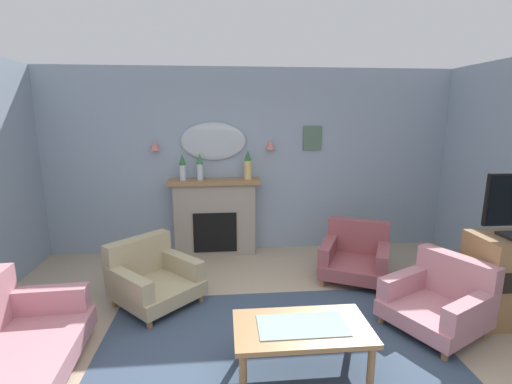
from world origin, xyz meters
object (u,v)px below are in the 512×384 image
at_px(mantel_vase_left, 200,166).
at_px(armchair_in_corner, 152,276).
at_px(wall_sconce_right, 271,145).
at_px(mantel_vase_right, 248,165).
at_px(fireplace, 215,218).
at_px(mantel_vase_centre, 183,167).
at_px(wall_sconce_left, 155,145).
at_px(tv_cabinet, 512,278).
at_px(wall_mirror, 213,141).
at_px(coffee_table, 302,332).
at_px(armchair_near_fireplace, 440,299).
at_px(framed_picture, 312,138).
at_px(armchair_by_coffee_table, 355,255).

height_order(mantel_vase_left, armchair_in_corner, mantel_vase_left).
bearing_deg(wall_sconce_right, mantel_vase_right, -161.08).
distance_m(mantel_vase_left, armchair_in_corner, 1.81).
distance_m(fireplace, mantel_vase_left, 0.82).
xyz_separation_m(mantel_vase_centre, wall_sconce_left, (-0.40, 0.12, 0.30)).
distance_m(armchair_in_corner, tv_cabinet, 3.85).
xyz_separation_m(mantel_vase_right, armchair_in_corner, (-1.19, -1.38, -1.06)).
xyz_separation_m(mantel_vase_left, wall_mirror, (0.20, 0.17, 0.34)).
relative_size(coffee_table, armchair_in_corner, 0.96).
bearing_deg(fireplace, mantel_vase_centre, -176.40).
bearing_deg(wall_sconce_right, mantel_vase_left, -173.48).
relative_size(mantel_vase_right, coffee_table, 0.40).
bearing_deg(armchair_near_fireplace, mantel_vase_right, 129.14).
distance_m(mantel_vase_centre, armchair_near_fireplace, 3.63).
relative_size(wall_mirror, framed_picture, 2.67).
bearing_deg(framed_picture, armchair_in_corner, -144.50).
relative_size(mantel_vase_left, armchair_in_corner, 0.35).
height_order(wall_mirror, coffee_table, wall_mirror).
bearing_deg(wall_sconce_left, wall_sconce_right, 0.00).
height_order(mantel_vase_left, wall_sconce_left, wall_sconce_left).
relative_size(mantel_vase_centre, wall_sconce_right, 2.76).
distance_m(wall_sconce_left, wall_sconce_right, 1.70).
distance_m(mantel_vase_centre, coffee_table, 3.12).
bearing_deg(mantel_vase_right, fireplace, 176.76).
relative_size(fireplace, wall_mirror, 1.42).
distance_m(fireplace, wall_mirror, 1.15).
height_order(fireplace, tv_cabinet, fireplace).
bearing_deg(armchair_by_coffee_table, framed_picture, 106.70).
bearing_deg(fireplace, armchair_by_coffee_table, -28.21).
distance_m(armchair_in_corner, armchair_by_coffee_table, 2.57).
relative_size(mantel_vase_left, armchair_by_coffee_table, 0.36).
height_order(mantel_vase_centre, armchair_near_fireplace, mantel_vase_centre).
distance_m(armchair_by_coffee_table, tv_cabinet, 1.68).
bearing_deg(mantel_vase_centre, wall_sconce_right, 5.27).
xyz_separation_m(wall_mirror, armchair_in_corner, (-0.69, -1.55, -1.40)).
relative_size(framed_picture, coffee_table, 0.33).
relative_size(fireplace, wall_sconce_left, 9.71).
height_order(mantel_vase_centre, coffee_table, mantel_vase_centre).
distance_m(wall_sconce_right, framed_picture, 0.66).
bearing_deg(armchair_in_corner, wall_sconce_left, 95.98).
relative_size(wall_mirror, wall_sconce_right, 6.86).
relative_size(armchair_near_fireplace, armchair_by_coffee_table, 1.00).
xyz_separation_m(mantel_vase_right, tv_cabinet, (2.59, -2.07, -0.92)).
height_order(mantel_vase_centre, armchair_in_corner, mantel_vase_centre).
bearing_deg(wall_sconce_left, wall_mirror, 3.37).
relative_size(armchair_by_coffee_table, tv_cabinet, 1.21).
bearing_deg(coffee_table, armchair_near_fireplace, 19.77).
distance_m(armchair_near_fireplace, tv_cabinet, 0.84).
xyz_separation_m(mantel_vase_right, wall_mirror, (-0.50, 0.17, 0.34)).
relative_size(mantel_vase_left, framed_picture, 1.10).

